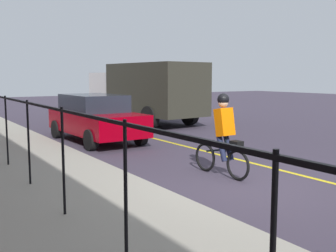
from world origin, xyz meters
TOP-DOWN VIEW (x-y plane):
  - ground_plane at (0.00, 0.00)m, footprint 80.00×80.00m
  - lane_line_centre at (0.00, -1.60)m, footprint 36.00×0.12m
  - sidewalk at (0.00, 3.40)m, footprint 40.00×3.20m
  - iron_fence at (1.00, 3.80)m, footprint 18.33×0.04m
  - cyclist_lead at (0.96, -0.08)m, footprint 1.71×0.38m
  - parked_sedan_rear at (7.04, 0.39)m, footprint 4.45×2.02m
  - box_truck_background at (10.90, -3.75)m, footprint 6.91×3.09m

SIDE VIEW (x-z plane):
  - ground_plane at x=0.00m, z-range 0.00..0.00m
  - lane_line_centre at x=0.00m, z-range 0.00..0.01m
  - sidewalk at x=0.00m, z-range 0.00..0.15m
  - parked_sedan_rear at x=7.04m, z-range 0.03..1.61m
  - cyclist_lead at x=0.96m, z-range 0.00..1.82m
  - iron_fence at x=1.00m, z-range 0.55..2.15m
  - box_truck_background at x=10.90m, z-range 0.16..2.94m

